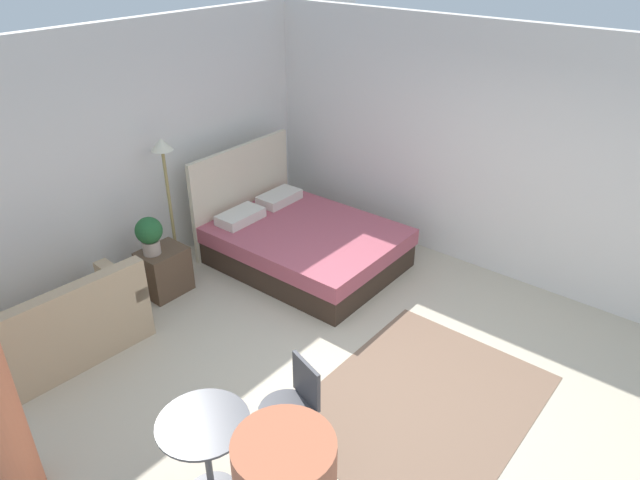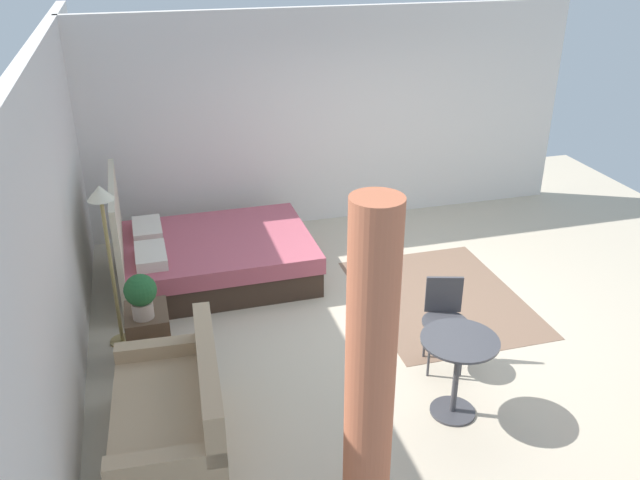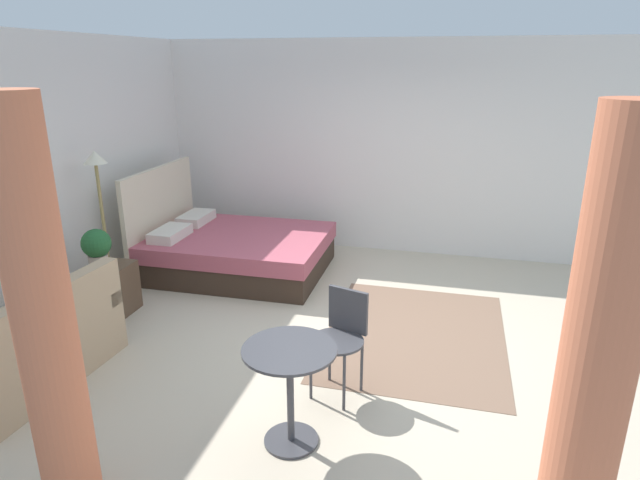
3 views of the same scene
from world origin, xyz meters
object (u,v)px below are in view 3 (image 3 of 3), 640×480
at_px(nightstand, 111,290).
at_px(balcony_table, 290,378).
at_px(bed, 233,249).
at_px(floor_lamp, 99,187).
at_px(cafe_chair_near_window, 342,331).
at_px(couch, 30,350).
at_px(potted_plant, 97,247).

distance_m(nightstand, balcony_table, 2.83).
distance_m(bed, nightstand, 1.63).
relative_size(floor_lamp, balcony_table, 2.24).
relative_size(nightstand, cafe_chair_near_window, 0.63).
xyz_separation_m(couch, potted_plant, (1.17, 0.15, 0.48)).
distance_m(nightstand, cafe_chair_near_window, 2.74).
bearing_deg(balcony_table, bed, 29.68).
bearing_deg(couch, cafe_chair_near_window, -78.34).
bearing_deg(potted_plant, bed, -26.54).
relative_size(bed, balcony_table, 2.94).
distance_m(balcony_table, cafe_chair_near_window, 0.72).
relative_size(floor_lamp, cafe_chair_near_window, 1.94).
distance_m(nightstand, potted_plant, 0.52).
xyz_separation_m(bed, floor_lamp, (-1.08, 1.02, 0.98)).
height_order(bed, balcony_table, bed).
xyz_separation_m(couch, cafe_chair_near_window, (0.51, -2.48, 0.24)).
xyz_separation_m(nightstand, floor_lamp, (0.37, 0.27, 1.00)).
bearing_deg(potted_plant, couch, -172.57).
xyz_separation_m(bed, balcony_table, (-2.91, -1.66, 0.23)).
height_order(bed, nightstand, bed).
relative_size(potted_plant, floor_lamp, 0.26).
bearing_deg(floor_lamp, cafe_chair_near_window, -111.54).
relative_size(nightstand, balcony_table, 0.72).
bearing_deg(potted_plant, cafe_chair_near_window, -104.10).
xyz_separation_m(potted_plant, floor_lamp, (0.47, 0.24, 0.49)).
xyz_separation_m(floor_lamp, cafe_chair_near_window, (-1.14, -2.88, -0.74)).
height_order(bed, potted_plant, bed).
height_order(couch, floor_lamp, floor_lamp).
height_order(nightstand, potted_plant, potted_plant).
bearing_deg(couch, floor_lamp, 13.53).
height_order(couch, cafe_chair_near_window, couch).
bearing_deg(bed, nightstand, 152.56).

